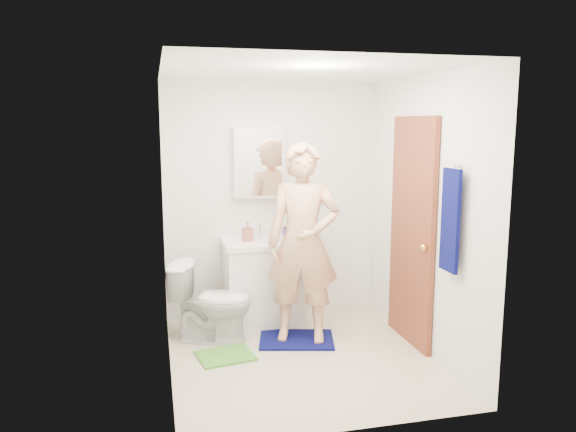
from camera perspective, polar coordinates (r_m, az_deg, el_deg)
The scene contains 22 objects.
floor at distance 4.98m, azimuth 1.35°, elevation -14.25°, with size 2.20×2.40×0.02m, color beige.
ceiling at distance 4.58m, azimuth 1.47°, elevation 14.69°, with size 2.20×2.40×0.02m, color white.
wall_back at distance 5.79m, azimuth -1.66°, elevation 1.59°, with size 2.20×0.02×2.40m, color white.
wall_front at distance 3.49m, azimuth 6.51°, elevation -3.70°, with size 2.20×0.02×2.40m, color white.
wall_left at distance 4.48m, azimuth -12.46°, elevation -0.96°, with size 0.02×2.40×2.40m, color white.
wall_right at distance 5.02m, azimuth 13.74°, elevation 0.11°, with size 0.02×2.40×2.40m, color white.
vanity_cabinet at distance 5.65m, azimuth -2.50°, elevation -6.93°, with size 0.75×0.55×0.80m, color white.
countertop at distance 5.54m, azimuth -2.54°, elevation -2.71°, with size 0.79×0.59×0.05m, color white.
sink_basin at distance 5.54m, azimuth -2.54°, elevation -2.56°, with size 0.40×0.40×0.03m, color white.
faucet at distance 5.70m, azimuth -2.89°, elevation -1.50°, with size 0.03×0.03×0.12m, color silver.
medicine_cabinet at distance 5.65m, azimuth -3.03°, elevation 5.47°, with size 0.50×0.12×0.70m, color white.
mirror_panel at distance 5.59m, azimuth -2.91°, elevation 5.42°, with size 0.46×0.01×0.66m, color white.
door at distance 5.17m, azimuth 12.46°, elevation -1.56°, with size 0.05×0.80×2.05m, color brown.
door_knob at distance 4.88m, azimuth 13.64°, elevation -3.13°, with size 0.07×0.07×0.07m, color gold.
towel at distance 4.48m, azimuth 16.16°, elevation -0.44°, with size 0.03×0.24×0.80m, color #080B4E.
towel_hook at distance 4.45m, azimuth 16.86°, elevation 4.91°, with size 0.02×0.02×0.06m, color silver.
toilet at distance 5.26m, azimuth -7.76°, elevation -8.60°, with size 0.41×0.73×0.74m, color white.
bath_mat at distance 5.31m, azimuth 0.87°, elevation -12.45°, with size 0.68×0.48×0.02m, color #080B4E.
green_rug at distance 5.01m, azimuth -6.38°, elevation -13.91°, with size 0.46×0.39×0.02m, color #53A436.
soap_dispenser at distance 5.47m, azimuth -4.11°, elevation -1.59°, with size 0.09×0.09×0.19m, color #C15F5A.
toothbrush_cup at distance 5.65m, azimuth 0.08°, elevation -1.67°, with size 0.13×0.13×0.10m, color #633A80.
man at distance 5.05m, azimuth 1.54°, elevation -2.76°, with size 0.66×0.43×1.80m, color #DDA27C.
Camera 1 is at (-1.17, -4.41, 1.99)m, focal length 35.00 mm.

